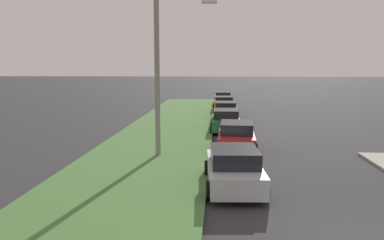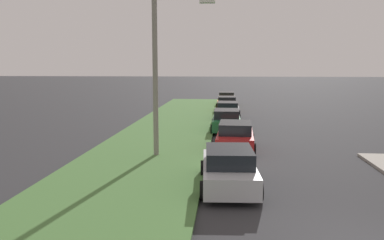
% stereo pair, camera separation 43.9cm
% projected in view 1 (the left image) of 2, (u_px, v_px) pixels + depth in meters
% --- Properties ---
extents(grass_median, '(60.00, 6.00, 0.12)m').
position_uv_depth(grass_median, '(151.00, 151.00, 19.40)').
color(grass_median, '#477238').
rests_on(grass_median, ground).
extents(parked_car_silver, '(4.40, 2.21, 1.47)m').
position_uv_depth(parked_car_silver, '(234.00, 168.00, 13.62)').
color(parked_car_silver, '#B2B5BA').
rests_on(parked_car_silver, ground).
extents(parked_car_red, '(4.36, 2.14, 1.47)m').
position_uv_depth(parked_car_red, '(236.00, 136.00, 19.82)').
color(parked_car_red, red).
rests_on(parked_car_red, ground).
extents(parked_car_green, '(4.31, 2.04, 1.47)m').
position_uv_depth(parked_car_green, '(226.00, 121.00, 25.50)').
color(parked_car_green, '#1E6B38').
rests_on(parked_car_green, ground).
extents(parked_car_black, '(4.34, 2.10, 1.47)m').
position_uv_depth(parked_car_black, '(226.00, 111.00, 30.90)').
color(parked_car_black, black).
rests_on(parked_car_black, ground).
extents(parked_car_orange, '(4.35, 2.11, 1.47)m').
position_uv_depth(parked_car_orange, '(224.00, 104.00, 36.36)').
color(parked_car_orange, orange).
rests_on(parked_car_orange, ground).
extents(parked_car_yellow, '(4.30, 2.02, 1.47)m').
position_uv_depth(parked_car_yellow, '(223.00, 99.00, 42.67)').
color(parked_car_yellow, gold).
rests_on(parked_car_yellow, ground).
extents(streetlight, '(0.42, 2.88, 7.50)m').
position_uv_depth(streetlight, '(165.00, 64.00, 17.68)').
color(streetlight, gray).
rests_on(streetlight, ground).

